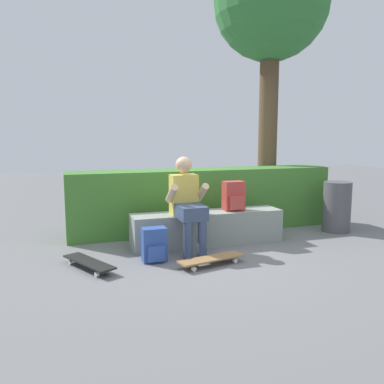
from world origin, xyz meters
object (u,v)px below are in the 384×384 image
object	(u,v)px
bench_main	(208,228)
trash_bin	(337,207)
skateboard_near_person	(211,259)
backpack_on_bench	(234,196)
person_skater	(187,201)
backpack_on_ground	(154,245)
skateboard_beside_bench	(89,262)

from	to	relation	value
bench_main	trash_bin	bearing A→B (deg)	1.92
skateboard_near_person	backpack_on_bench	world-z (taller)	backpack_on_bench
bench_main	person_skater	bearing A→B (deg)	-149.73
backpack_on_ground	trash_bin	world-z (taller)	trash_bin
bench_main	person_skater	distance (m)	0.59
person_skater	trash_bin	bearing A→B (deg)	6.40
bench_main	person_skater	xyz separation A→B (m)	(-0.36, -0.21, 0.42)
bench_main	trash_bin	world-z (taller)	trash_bin
skateboard_beside_bench	trash_bin	world-z (taller)	trash_bin
skateboard_near_person	skateboard_beside_bench	distance (m)	1.37
skateboard_beside_bench	backpack_on_ground	xyz separation A→B (m)	(0.75, 0.04, 0.12)
trash_bin	backpack_on_bench	bearing A→B (deg)	-177.37
skateboard_near_person	backpack_on_ground	world-z (taller)	backpack_on_ground
skateboard_near_person	bench_main	bearing A→B (deg)	72.20
skateboard_near_person	backpack_on_ground	xyz separation A→B (m)	(-0.58, 0.35, 0.12)
bench_main	trash_bin	size ratio (longest dim) A/B	2.69
person_skater	skateboard_near_person	bearing A→B (deg)	-82.80
backpack_on_ground	skateboard_near_person	bearing A→B (deg)	-31.21
backpack_on_ground	trash_bin	size ratio (longest dim) A/B	0.52
trash_bin	person_skater	bearing A→B (deg)	-173.60
skateboard_near_person	trash_bin	size ratio (longest dim) A/B	1.08
person_skater	skateboard_near_person	xyz separation A→B (m)	(0.08, -0.65, -0.57)
bench_main	backpack_on_bench	xyz separation A→B (m)	(0.38, -0.01, 0.42)
skateboard_near_person	person_skater	bearing A→B (deg)	97.20
skateboard_beside_bench	backpack_on_ground	bearing A→B (deg)	3.26
bench_main	skateboard_beside_bench	bearing A→B (deg)	-161.16
backpack_on_ground	backpack_on_bench	bearing A→B (deg)	21.95
backpack_on_ground	trash_bin	distance (m)	3.06
person_skater	backpack_on_ground	size ratio (longest dim) A/B	2.99
bench_main	skateboard_beside_bench	world-z (taller)	bench_main
person_skater	skateboard_beside_bench	size ratio (longest dim) A/B	1.49
backpack_on_ground	person_skater	bearing A→B (deg)	30.81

